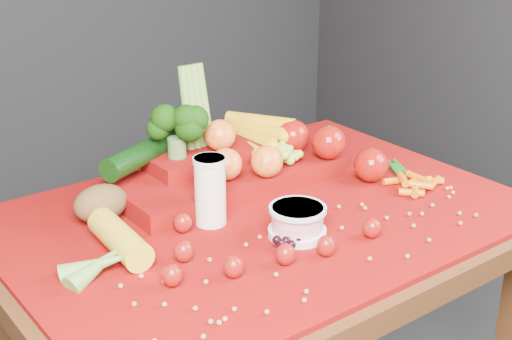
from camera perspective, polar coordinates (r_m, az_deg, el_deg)
table at (r=1.54m, az=0.45°, el=-6.95°), size 1.10×0.80×0.75m
red_cloth at (r=1.49m, az=0.46°, el=-3.57°), size 1.05×0.75×0.01m
milk_glass at (r=1.41m, az=-3.69°, el=-1.48°), size 0.07×0.07×0.14m
yogurt_bowl at (r=1.38m, az=3.33°, el=-4.06°), size 0.11×0.11×0.06m
strawberry_scatter at (r=1.30m, az=-0.32°, el=-6.17°), size 0.44×0.28×0.05m
dark_grape_cluster at (r=1.35m, az=2.83°, el=-5.63°), size 0.06×0.05×0.03m
soybean_scatter at (r=1.35m, az=5.66°, el=-6.10°), size 0.84×0.24×0.01m
corn_ear at (r=1.30m, az=-11.88°, el=-6.76°), size 0.19×0.24×0.06m
potato at (r=1.47m, az=-12.31°, el=-2.63°), size 0.11×0.08×0.08m
baby_carrot_pile at (r=1.63m, az=12.79°, el=-0.98°), size 0.18×0.17×0.03m
green_bean_pile at (r=1.73m, az=11.05°, el=0.13°), size 0.14×0.12×0.01m
produce_mound at (r=1.60m, az=-1.67°, el=0.85°), size 0.60×0.37×0.27m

